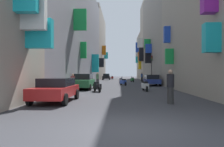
{
  "coord_description": "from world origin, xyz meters",
  "views": [
    {
      "loc": [
        -0.22,
        -5.7,
        1.57
      ],
      "look_at": [
        -1.86,
        34.47,
        1.56
      ],
      "focal_mm": 32.84,
      "sensor_mm": 36.0,
      "label": 1
    }
  ],
  "objects_px": {
    "scooter_red": "(112,78)",
    "pedestrian_near_right": "(170,87)",
    "parked_car_red": "(56,89)",
    "scooter_white": "(145,86)",
    "parked_car_green": "(83,81)",
    "traffic_light_near_corner": "(152,65)",
    "scooter_blue": "(123,82)",
    "parked_car_black": "(106,77)",
    "scooter_green": "(132,80)",
    "parked_car_blue": "(151,80)",
    "pedestrian_crossing": "(73,83)",
    "pedestrian_near_left": "(142,77)",
    "scooter_silver": "(121,81)",
    "scooter_black": "(97,86)",
    "pedestrian_mid_street": "(97,79)"
  },
  "relations": [
    {
      "from": "scooter_silver",
      "to": "scooter_white",
      "type": "height_order",
      "value": "same"
    },
    {
      "from": "scooter_black",
      "to": "pedestrian_near_right",
      "type": "xyz_separation_m",
      "value": [
        4.56,
        -6.8,
        0.42
      ]
    },
    {
      "from": "parked_car_green",
      "to": "traffic_light_near_corner",
      "type": "distance_m",
      "value": 14.38
    },
    {
      "from": "parked_car_black",
      "to": "scooter_white",
      "type": "bearing_deg",
      "value": -79.93
    },
    {
      "from": "scooter_white",
      "to": "scooter_green",
      "type": "xyz_separation_m",
      "value": [
        -0.08,
        18.45,
        0.0
      ]
    },
    {
      "from": "scooter_red",
      "to": "parked_car_green",
      "type": "bearing_deg",
      "value": -92.51
    },
    {
      "from": "parked_car_black",
      "to": "scooter_red",
      "type": "relative_size",
      "value": 2.14
    },
    {
      "from": "scooter_white",
      "to": "pedestrian_mid_street",
      "type": "relative_size",
      "value": 1.14
    },
    {
      "from": "scooter_blue",
      "to": "pedestrian_near_right",
      "type": "distance_m",
      "value": 16.23
    },
    {
      "from": "scooter_green",
      "to": "traffic_light_near_corner",
      "type": "height_order",
      "value": "traffic_light_near_corner"
    },
    {
      "from": "parked_car_blue",
      "to": "traffic_light_near_corner",
      "type": "relative_size",
      "value": 1.0
    },
    {
      "from": "scooter_green",
      "to": "pedestrian_near_left",
      "type": "height_order",
      "value": "pedestrian_near_left"
    },
    {
      "from": "parked_car_green",
      "to": "parked_car_red",
      "type": "bearing_deg",
      "value": -89.14
    },
    {
      "from": "parked_car_red",
      "to": "traffic_light_near_corner",
      "type": "distance_m",
      "value": 22.17
    },
    {
      "from": "pedestrian_crossing",
      "to": "pedestrian_near_left",
      "type": "distance_m",
      "value": 24.14
    },
    {
      "from": "parked_car_black",
      "to": "traffic_light_near_corner",
      "type": "distance_m",
      "value": 20.61
    },
    {
      "from": "parked_car_black",
      "to": "scooter_red",
      "type": "distance_m",
      "value": 4.3
    },
    {
      "from": "scooter_blue",
      "to": "pedestrian_near_left",
      "type": "bearing_deg",
      "value": 73.97
    },
    {
      "from": "parked_car_black",
      "to": "pedestrian_crossing",
      "type": "relative_size",
      "value": 2.57
    },
    {
      "from": "parked_car_blue",
      "to": "parked_car_red",
      "type": "height_order",
      "value": "parked_car_blue"
    },
    {
      "from": "scooter_red",
      "to": "pedestrian_mid_street",
      "type": "relative_size",
      "value": 1.09
    },
    {
      "from": "parked_car_black",
      "to": "pedestrian_near_left",
      "type": "bearing_deg",
      "value": -53.91
    },
    {
      "from": "pedestrian_near_left",
      "to": "pedestrian_crossing",
      "type": "bearing_deg",
      "value": -109.89
    },
    {
      "from": "scooter_red",
      "to": "pedestrian_near_right",
      "type": "relative_size",
      "value": 1.05
    },
    {
      "from": "parked_car_red",
      "to": "scooter_white",
      "type": "distance_m",
      "value": 9.31
    },
    {
      "from": "scooter_silver",
      "to": "scooter_green",
      "type": "bearing_deg",
      "value": 71.85
    },
    {
      "from": "scooter_green",
      "to": "scooter_red",
      "type": "bearing_deg",
      "value": 103.87
    },
    {
      "from": "parked_car_green",
      "to": "scooter_silver",
      "type": "relative_size",
      "value": 2.34
    },
    {
      "from": "parked_car_black",
      "to": "scooter_black",
      "type": "xyz_separation_m",
      "value": [
        1.45,
        -32.93,
        -0.33
      ]
    },
    {
      "from": "parked_car_red",
      "to": "parked_car_black",
      "type": "xyz_separation_m",
      "value": [
        0.11,
        39.18,
        0.09
      ]
    },
    {
      "from": "parked_car_red",
      "to": "pedestrian_near_left",
      "type": "xyz_separation_m",
      "value": [
        7.72,
        28.74,
        0.16
      ]
    },
    {
      "from": "scooter_blue",
      "to": "scooter_black",
      "type": "bearing_deg",
      "value": -104.29
    },
    {
      "from": "parked_car_black",
      "to": "scooter_green",
      "type": "bearing_deg",
      "value": -67.41
    },
    {
      "from": "scooter_black",
      "to": "traffic_light_near_corner",
      "type": "height_order",
      "value": "traffic_light_near_corner"
    },
    {
      "from": "scooter_blue",
      "to": "scooter_white",
      "type": "bearing_deg",
      "value": -77.31
    },
    {
      "from": "scooter_red",
      "to": "scooter_green",
      "type": "bearing_deg",
      "value": -76.13
    },
    {
      "from": "scooter_silver",
      "to": "scooter_white",
      "type": "xyz_separation_m",
      "value": [
        2.08,
        -12.34,
        0.0
      ]
    },
    {
      "from": "pedestrian_mid_street",
      "to": "traffic_light_near_corner",
      "type": "distance_m",
      "value": 9.27
    },
    {
      "from": "parked_car_red",
      "to": "scooter_green",
      "type": "distance_m",
      "value": 26.38
    },
    {
      "from": "scooter_green",
      "to": "parked_car_red",
      "type": "bearing_deg",
      "value": -102.46
    },
    {
      "from": "parked_car_black",
      "to": "traffic_light_near_corner",
      "type": "xyz_separation_m",
      "value": [
        8.24,
        -18.76,
        2.14
      ]
    },
    {
      "from": "parked_car_red",
      "to": "scooter_white",
      "type": "relative_size",
      "value": 2.07
    },
    {
      "from": "scooter_black",
      "to": "scooter_blue",
      "type": "bearing_deg",
      "value": 75.71
    },
    {
      "from": "pedestrian_crossing",
      "to": "parked_car_red",
      "type": "bearing_deg",
      "value": -85.34
    },
    {
      "from": "parked_car_blue",
      "to": "parked_car_red",
      "type": "xyz_separation_m",
      "value": [
        -7.57,
        -15.5,
        -0.04
      ]
    },
    {
      "from": "parked_car_blue",
      "to": "pedestrian_near_right",
      "type": "distance_m",
      "value": 16.12
    },
    {
      "from": "scooter_blue",
      "to": "pedestrian_crossing",
      "type": "distance_m",
      "value": 10.46
    },
    {
      "from": "scooter_blue",
      "to": "traffic_light_near_corner",
      "type": "relative_size",
      "value": 0.43
    },
    {
      "from": "parked_car_red",
      "to": "scooter_blue",
      "type": "xyz_separation_m",
      "value": [
        3.92,
        15.52,
        -0.24
      ]
    },
    {
      "from": "parked_car_green",
      "to": "parked_car_red",
      "type": "distance_m",
      "value": 9.01
    }
  ]
}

